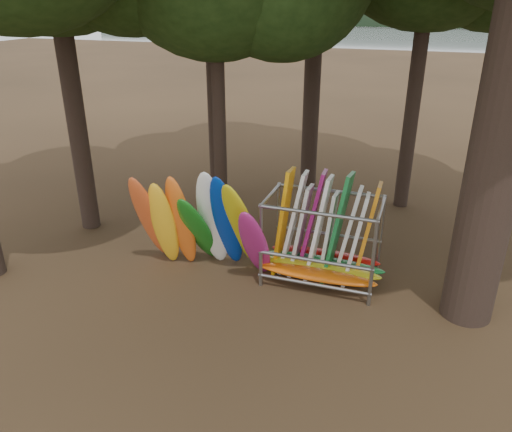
% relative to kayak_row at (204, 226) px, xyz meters
% --- Properties ---
extents(ground, '(120.00, 120.00, 0.00)m').
position_rel_kayak_row_xyz_m(ground, '(1.25, -0.66, -1.32)').
color(ground, '#47331E').
rests_on(ground, ground).
extents(lake, '(160.00, 160.00, 0.00)m').
position_rel_kayak_row_xyz_m(lake, '(1.25, 59.34, -1.32)').
color(lake, gray).
rests_on(lake, ground).
extents(far_shore, '(160.00, 4.00, 4.00)m').
position_rel_kayak_row_xyz_m(far_shore, '(1.25, 109.34, 0.68)').
color(far_shore, black).
rests_on(far_shore, ground).
extents(kayak_row, '(3.57, 2.03, 3.05)m').
position_rel_kayak_row_xyz_m(kayak_row, '(0.00, 0.00, 0.00)').
color(kayak_row, '#E25725').
rests_on(kayak_row, ground).
extents(storage_rack, '(3.20, 1.58, 2.89)m').
position_rel_kayak_row_xyz_m(storage_rack, '(2.92, 0.60, -0.28)').
color(storage_rack, gray).
rests_on(storage_rack, ground).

